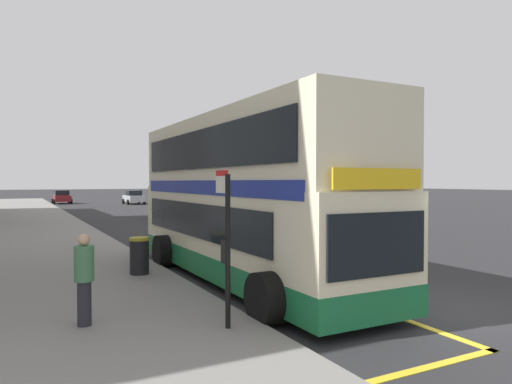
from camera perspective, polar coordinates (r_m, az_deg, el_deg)
name	(u,v)px	position (r m, az deg, el deg)	size (l,w,h in m)	color
ground_plane	(123,214)	(39.55, -16.03, -2.62)	(260.00, 260.00, 0.00)	#28282B
pavement_near	(27,216)	(38.75, -26.24, -2.68)	(6.00, 76.00, 0.14)	gray
double_decker_bus	(243,204)	(12.54, -1.65, -1.49)	(3.16, 10.51, 4.40)	beige
bus_bay_markings	(239,281)	(12.67, -2.06, -10.85)	(2.81, 13.09, 0.01)	yellow
bus_stop_sign	(226,235)	(8.11, -3.70, -5.30)	(0.09, 0.51, 2.73)	black
parked_car_navy_distant	(176,207)	(34.66, -9.83, -1.81)	(2.09, 4.20, 1.62)	navy
parked_car_silver_ahead	(134,197)	(56.63, -14.76, -0.63)	(2.09, 4.20, 1.62)	#B2B5BA
parked_car_navy_far	(207,206)	(35.31, -6.07, -1.74)	(2.09, 4.20, 1.62)	navy
parked_car_maroon_across	(62,197)	(60.42, -22.70, -0.57)	(2.09, 4.20, 1.62)	maroon
pedestrian_waiting_near_sign	(84,276)	(8.81, -20.31, -9.63)	(0.34, 0.34, 1.62)	#26262D
litter_bin	(139,256)	(13.22, -14.10, -7.56)	(0.54, 0.54, 1.00)	black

